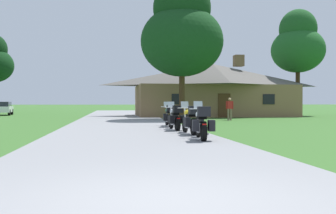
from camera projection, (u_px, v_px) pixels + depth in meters
name	position (u px, v px, depth m)	size (l,w,h in m)	color
ground_plane	(123.00, 123.00, 24.62)	(500.00, 500.00, 0.00)	#386628
asphalt_driveway	(124.00, 124.00, 22.64)	(6.40, 80.00, 0.06)	gray
motorcycle_white_nearest_to_camera	(202.00, 123.00, 12.83)	(0.85, 2.08, 1.30)	black
motorcycle_yellow_second_in_row	(191.00, 120.00, 15.11)	(0.77, 2.08, 1.30)	black
motorcycle_silver_third_in_row	(175.00, 118.00, 17.39)	(0.75, 2.08, 1.30)	black
motorcycle_green_farthest_in_row	(169.00, 116.00, 20.03)	(0.72, 2.08, 1.30)	black
stone_lodge	(213.00, 89.00, 37.21)	(15.47, 8.26, 5.98)	brown
bystander_red_shirt_near_lodge	(230.00, 108.00, 28.25)	(0.55, 0.26, 1.67)	#75664C
tree_right_of_lodge	(298.00, 44.00, 39.25)	(5.40, 5.40, 10.89)	#422D19
tree_by_lodge_front	(182.00, 32.00, 29.26)	(6.32, 6.32, 10.89)	#422D19
parked_white_suv_far_left	(2.00, 108.00, 39.85)	(2.51, 4.82, 1.40)	silver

